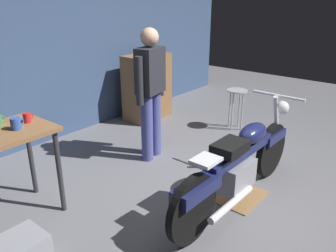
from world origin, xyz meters
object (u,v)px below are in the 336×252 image
(person_standing, at_px, (151,89))
(shop_stool, at_px, (237,99))
(wooden_dresser, at_px, (147,87))
(mug_blue_enamel, at_px, (16,124))
(motorcycle, at_px, (240,163))
(mug_red_diner, at_px, (27,118))

(person_standing, bearing_deg, shop_stool, 157.94)
(person_standing, relative_size, wooden_dresser, 1.52)
(shop_stool, height_order, mug_blue_enamel, mug_blue_enamel)
(motorcycle, bearing_deg, person_standing, 81.73)
(person_standing, height_order, mug_blue_enamel, person_standing)
(shop_stool, xyz_separation_m, mug_red_diner, (-3.16, 0.51, 0.45))
(motorcycle, relative_size, mug_blue_enamel, 17.40)
(person_standing, relative_size, mug_red_diner, 16.21)
(shop_stool, height_order, mug_red_diner, mug_red_diner)
(mug_blue_enamel, bearing_deg, mug_red_diner, 29.57)
(shop_stool, xyz_separation_m, wooden_dresser, (-0.51, 1.43, 0.05))
(person_standing, distance_m, mug_red_diner, 1.56)
(person_standing, bearing_deg, mug_red_diner, -15.67)
(motorcycle, distance_m, mug_blue_enamel, 2.15)
(shop_stool, xyz_separation_m, mug_blue_enamel, (-3.32, 0.42, 0.46))
(wooden_dresser, bearing_deg, person_standing, -135.48)
(motorcycle, height_order, shop_stool, motorcycle)
(person_standing, distance_m, wooden_dresser, 1.59)
(motorcycle, xyz_separation_m, mug_blue_enamel, (-1.49, 1.48, 0.51))
(motorcycle, bearing_deg, mug_red_diner, 131.15)
(mug_red_diner, bearing_deg, person_standing, -5.96)
(person_standing, height_order, mug_red_diner, person_standing)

